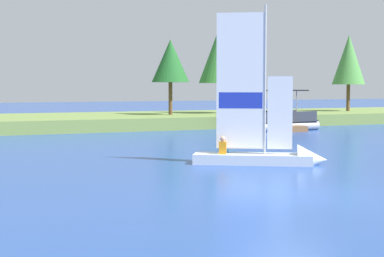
% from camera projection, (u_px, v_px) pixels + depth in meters
% --- Properties ---
extents(ground_plane, '(200.00, 200.00, 0.00)m').
position_uv_depth(ground_plane, '(294.00, 194.00, 17.66)').
color(ground_plane, '#234793').
extents(shore_bank, '(80.00, 11.31, 0.86)m').
position_uv_depth(shore_bank, '(66.00, 122.00, 45.22)').
color(shore_bank, olive).
rests_on(shore_bank, ground).
extents(shoreline_tree_centre, '(2.81, 2.81, 5.63)m').
position_uv_depth(shoreline_tree_centre, '(170.00, 61.00, 46.92)').
color(shoreline_tree_centre, brown).
rests_on(shoreline_tree_centre, shore_bank).
extents(shoreline_tree_midright, '(3.38, 3.38, 6.96)m').
position_uv_depth(shoreline_tree_midright, '(220.00, 54.00, 49.40)').
color(shoreline_tree_midright, brown).
rests_on(shoreline_tree_midright, shore_bank).
extents(shoreline_tree_right, '(2.79, 2.79, 6.51)m').
position_uv_depth(shoreline_tree_right, '(349.00, 60.00, 53.60)').
color(shoreline_tree_right, brown).
rests_on(shoreline_tree_right, shore_bank).
extents(wooden_dock, '(1.64, 5.05, 0.37)m').
position_uv_depth(wooden_dock, '(278.00, 127.00, 43.38)').
color(wooden_dock, brown).
rests_on(wooden_dock, ground).
extents(sailboat, '(5.05, 3.71, 6.53)m').
position_uv_depth(sailboat, '(273.00, 152.00, 24.33)').
color(sailboat, silver).
rests_on(sailboat, ground).
extents(pontoon_boat, '(5.41, 2.77, 2.75)m').
position_uv_depth(pontoon_boat, '(277.00, 120.00, 43.04)').
color(pontoon_boat, '#B2B2B7').
rests_on(pontoon_boat, ground).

